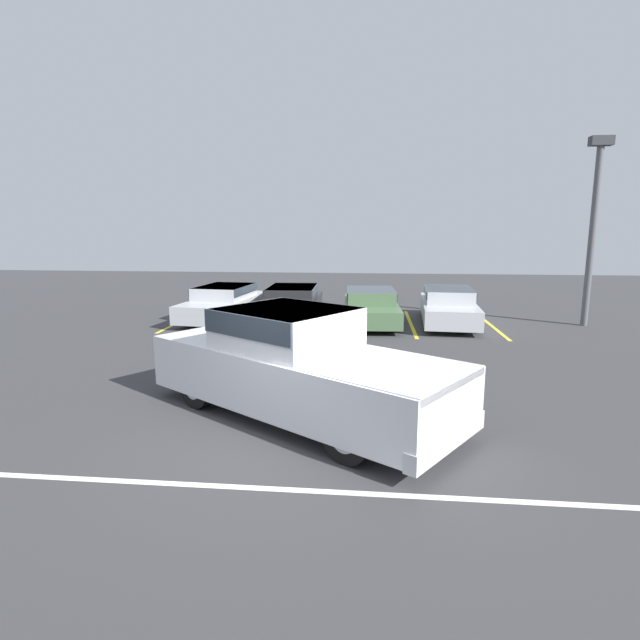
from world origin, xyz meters
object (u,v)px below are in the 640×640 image
at_px(pickup_truck, 300,365).
at_px(parked_sedan_d, 448,305).
at_px(parked_sedan_a, 224,301).
at_px(light_post, 594,219).
at_px(parked_sedan_b, 292,303).
at_px(wheel_stop_curb, 276,306).
at_px(parked_sedan_c, 371,305).

height_order(pickup_truck, parked_sedan_d, pickup_truck).
height_order(pickup_truck, parked_sedan_a, pickup_truck).
bearing_deg(parked_sedan_a, light_post, 96.19).
height_order(parked_sedan_d, light_post, light_post).
relative_size(parked_sedan_b, wheel_stop_curb, 2.71).
height_order(parked_sedan_c, light_post, light_post).
relative_size(pickup_truck, parked_sedan_b, 1.24).
bearing_deg(light_post, pickup_truck, -132.51).
bearing_deg(pickup_truck, parked_sedan_c, 116.54).
xyz_separation_m(parked_sedan_c, light_post, (7.30, 0.29, 2.95)).
relative_size(pickup_truck, wheel_stop_curb, 3.37).
bearing_deg(pickup_truck, light_post, 81.80).
distance_m(parked_sedan_c, parked_sedan_d, 2.70).
distance_m(parked_sedan_d, wheel_stop_curb, 7.26).
distance_m(parked_sedan_c, light_post, 7.88).
bearing_deg(parked_sedan_b, wheel_stop_curb, -160.29).
distance_m(parked_sedan_b, parked_sedan_d, 5.48).
height_order(parked_sedan_a, light_post, light_post).
xyz_separation_m(light_post, wheel_stop_curb, (-11.24, 2.76, -3.52)).
bearing_deg(pickup_truck, parked_sedan_b, 134.03).
bearing_deg(parked_sedan_d, wheel_stop_curb, -109.82).
distance_m(pickup_truck, parked_sedan_d, 9.97).
height_order(parked_sedan_b, light_post, light_post).
xyz_separation_m(pickup_truck, wheel_stop_curb, (-2.70, 12.07, -0.86)).
xyz_separation_m(parked_sedan_d, light_post, (4.61, 0.15, 2.93)).
bearing_deg(parked_sedan_c, light_post, 89.56).
height_order(parked_sedan_a, wheel_stop_curb, parked_sedan_a).
distance_m(parked_sedan_d, light_post, 5.47).
bearing_deg(parked_sedan_a, parked_sedan_d, 95.32).
bearing_deg(wheel_stop_curb, light_post, -13.81).
height_order(pickup_truck, light_post, light_post).
bearing_deg(parked_sedan_d, parked_sedan_a, -86.58).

